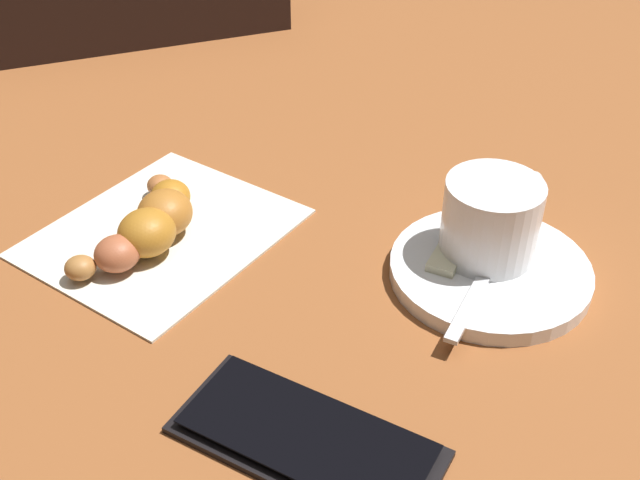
{
  "coord_description": "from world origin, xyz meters",
  "views": [
    {
      "loc": [
        0.18,
        -0.42,
        0.35
      ],
      "look_at": [
        0.01,
        -0.01,
        0.01
      ],
      "focal_mm": 43.51,
      "sensor_mm": 36.0,
      "label": 1
    }
  ],
  "objects_px": {
    "espresso_cup": "(492,217)",
    "sugar_packet": "(452,249)",
    "croissant": "(150,223)",
    "saucer": "(490,271)",
    "cell_phone": "(307,439)",
    "napkin": "(163,232)",
    "teaspoon": "(490,264)"
  },
  "relations": [
    {
      "from": "napkin",
      "to": "cell_phone",
      "type": "bearing_deg",
      "value": -38.51
    },
    {
      "from": "espresso_cup",
      "to": "croissant",
      "type": "bearing_deg",
      "value": -163.73
    },
    {
      "from": "saucer",
      "to": "cell_phone",
      "type": "bearing_deg",
      "value": -109.01
    },
    {
      "from": "espresso_cup",
      "to": "napkin",
      "type": "bearing_deg",
      "value": -166.76
    },
    {
      "from": "saucer",
      "to": "teaspoon",
      "type": "bearing_deg",
      "value": -90.29
    },
    {
      "from": "napkin",
      "to": "cell_phone",
      "type": "height_order",
      "value": "cell_phone"
    },
    {
      "from": "saucer",
      "to": "croissant",
      "type": "height_order",
      "value": "croissant"
    },
    {
      "from": "napkin",
      "to": "cell_phone",
      "type": "distance_m",
      "value": 0.23
    },
    {
      "from": "teaspoon",
      "to": "croissant",
      "type": "distance_m",
      "value": 0.25
    },
    {
      "from": "napkin",
      "to": "croissant",
      "type": "height_order",
      "value": "croissant"
    },
    {
      "from": "espresso_cup",
      "to": "teaspoon",
      "type": "height_order",
      "value": "espresso_cup"
    },
    {
      "from": "saucer",
      "to": "sugar_packet",
      "type": "distance_m",
      "value": 0.03
    },
    {
      "from": "napkin",
      "to": "saucer",
      "type": "bearing_deg",
      "value": 9.7
    },
    {
      "from": "saucer",
      "to": "cell_phone",
      "type": "height_order",
      "value": "saucer"
    },
    {
      "from": "sugar_packet",
      "to": "napkin",
      "type": "distance_m",
      "value": 0.22
    },
    {
      "from": "saucer",
      "to": "napkin",
      "type": "height_order",
      "value": "saucer"
    },
    {
      "from": "saucer",
      "to": "croissant",
      "type": "relative_size",
      "value": 1.0
    },
    {
      "from": "sugar_packet",
      "to": "croissant",
      "type": "height_order",
      "value": "croissant"
    },
    {
      "from": "saucer",
      "to": "napkin",
      "type": "bearing_deg",
      "value": -170.3
    },
    {
      "from": "espresso_cup",
      "to": "sugar_packet",
      "type": "height_order",
      "value": "espresso_cup"
    },
    {
      "from": "saucer",
      "to": "sugar_packet",
      "type": "xyz_separation_m",
      "value": [
        -0.03,
        0.0,
        0.01
      ]
    },
    {
      "from": "saucer",
      "to": "croissant",
      "type": "xyz_separation_m",
      "value": [
        -0.24,
        -0.05,
        0.01
      ]
    },
    {
      "from": "espresso_cup",
      "to": "cell_phone",
      "type": "relative_size",
      "value": 0.57
    },
    {
      "from": "sugar_packet",
      "to": "cell_phone",
      "type": "height_order",
      "value": "sugar_packet"
    },
    {
      "from": "espresso_cup",
      "to": "teaspoon",
      "type": "distance_m",
      "value": 0.03
    },
    {
      "from": "saucer",
      "to": "sugar_packet",
      "type": "relative_size",
      "value": 2.49
    },
    {
      "from": "espresso_cup",
      "to": "sugar_packet",
      "type": "bearing_deg",
      "value": -153.66
    },
    {
      "from": "sugar_packet",
      "to": "croissant",
      "type": "bearing_deg",
      "value": -70.91
    },
    {
      "from": "espresso_cup",
      "to": "cell_phone",
      "type": "height_order",
      "value": "espresso_cup"
    },
    {
      "from": "sugar_packet",
      "to": "espresso_cup",
      "type": "bearing_deg",
      "value": 120.33
    },
    {
      "from": "saucer",
      "to": "espresso_cup",
      "type": "distance_m",
      "value": 0.04
    },
    {
      "from": "teaspoon",
      "to": "saucer",
      "type": "bearing_deg",
      "value": 89.71
    }
  ]
}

